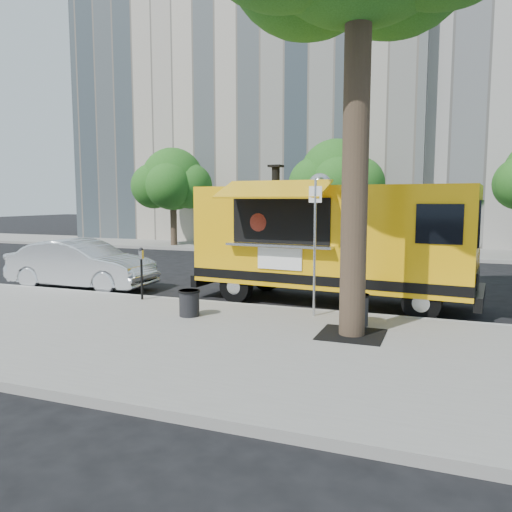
{
  "coord_description": "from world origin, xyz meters",
  "views": [
    {
      "loc": [
        4.18,
        -12.02,
        2.7
      ],
      "look_at": [
        -0.4,
        0.0,
        1.23
      ],
      "focal_mm": 35.0,
      "sensor_mm": 36.0,
      "label": 1
    }
  ],
  "objects": [
    {
      "name": "curb",
      "position": [
        0.0,
        -0.93,
        0.07
      ],
      "size": [
        60.0,
        0.14,
        0.16
      ],
      "primitive_type": "cube",
      "color": "#999993",
      "rests_on": "ground"
    },
    {
      "name": "sign_post",
      "position": [
        1.55,
        -1.55,
        1.85
      ],
      "size": [
        0.28,
        0.06,
        3.0
      ],
      "color": "silver",
      "rests_on": "sidewalk"
    },
    {
      "name": "trash_bin_right",
      "position": [
        2.55,
        -2.03,
        0.49
      ],
      "size": [
        0.53,
        0.53,
        0.64
      ],
      "color": "black",
      "rests_on": "sidewalk"
    },
    {
      "name": "trash_bin_left",
      "position": [
        -1.0,
        -2.53,
        0.46
      ],
      "size": [
        0.48,
        0.48,
        0.57
      ],
      "color": "black",
      "rests_on": "sidewalk"
    },
    {
      "name": "far_sidewalk",
      "position": [
        0.0,
        13.5,
        0.07
      ],
      "size": [
        60.0,
        5.0,
        0.15
      ],
      "primitive_type": "cube",
      "color": "gray",
      "rests_on": "ground"
    },
    {
      "name": "parking_meter",
      "position": [
        -3.0,
        -1.35,
        0.98
      ],
      "size": [
        0.11,
        0.11,
        1.33
      ],
      "color": "black",
      "rests_on": "sidewalk"
    },
    {
      "name": "far_tree_a",
      "position": [
        -10.0,
        12.3,
        3.78
      ],
      "size": [
        3.42,
        3.42,
        5.36
      ],
      "color": "#33261C",
      "rests_on": "far_sidewalk"
    },
    {
      "name": "sedan",
      "position": [
        -6.03,
        0.01,
        0.74
      ],
      "size": [
        4.56,
        1.73,
        1.48
      ],
      "primitive_type": "imported",
      "rotation": [
        0.0,
        0.0,
        1.61
      ],
      "color": "silver",
      "rests_on": "ground"
    },
    {
      "name": "ground",
      "position": [
        0.0,
        0.0,
        0.0
      ],
      "size": [
        120.0,
        120.0,
        0.0
      ],
      "primitive_type": "plane",
      "color": "black",
      "rests_on": "ground"
    },
    {
      "name": "far_tree_b",
      "position": [
        -1.0,
        12.7,
        3.83
      ],
      "size": [
        3.6,
        3.6,
        5.5
      ],
      "color": "#33261C",
      "rests_on": "far_sidewalk"
    },
    {
      "name": "food_truck",
      "position": [
        1.43,
        0.57,
        1.68
      ],
      "size": [
        7.41,
        3.67,
        3.58
      ],
      "rotation": [
        0.0,
        0.0,
        -0.09
      ],
      "color": "#FAB30D",
      "rests_on": "ground"
    },
    {
      "name": "sidewalk",
      "position": [
        0.0,
        -4.0,
        0.07
      ],
      "size": [
        60.0,
        6.0,
        0.15
      ],
      "primitive_type": "cube",
      "color": "gray",
      "rests_on": "ground"
    },
    {
      "name": "tree_well",
      "position": [
        2.6,
        -2.8,
        0.15
      ],
      "size": [
        1.2,
        1.2,
        0.02
      ],
      "primitive_type": "cube",
      "color": "black",
      "rests_on": "sidewalk"
    },
    {
      "name": "building_left",
      "position": [
        -8.0,
        22.0,
        12.0
      ],
      "size": [
        22.0,
        14.0,
        24.0
      ],
      "primitive_type": "cube",
      "color": "#AEA291",
      "rests_on": "ground"
    }
  ]
}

